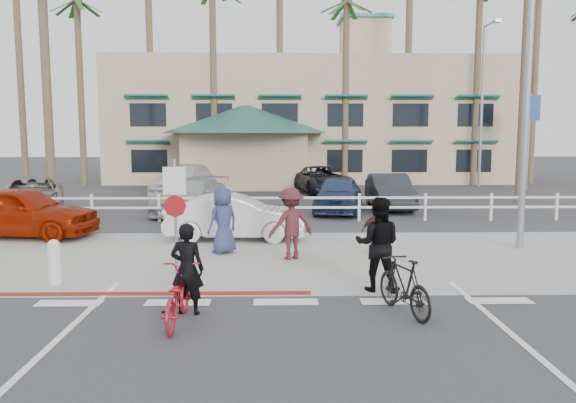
{
  "coord_description": "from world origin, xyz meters",
  "views": [
    {
      "loc": [
        -0.15,
        -9.52,
        3.11
      ],
      "look_at": [
        0.1,
        3.94,
        1.5
      ],
      "focal_mm": 35.0,
      "sensor_mm": 36.0,
      "label": 1
    }
  ],
  "objects_px": {
    "bike_black": "(404,286)",
    "car_white_sedan": "(235,217)",
    "car_red_compact": "(21,212)",
    "sign_post": "(175,214)",
    "bike_red": "(177,297)"
  },
  "relations": [
    {
      "from": "bike_red",
      "to": "car_red_compact",
      "type": "bearing_deg",
      "value": -51.41
    },
    {
      "from": "sign_post",
      "to": "bike_black",
      "type": "height_order",
      "value": "sign_post"
    },
    {
      "from": "car_white_sedan",
      "to": "car_red_compact",
      "type": "distance_m",
      "value": 6.57
    },
    {
      "from": "car_white_sedan",
      "to": "car_red_compact",
      "type": "relative_size",
      "value": 0.89
    },
    {
      "from": "sign_post",
      "to": "car_white_sedan",
      "type": "bearing_deg",
      "value": 79.41
    },
    {
      "from": "car_red_compact",
      "to": "bike_black",
      "type": "bearing_deg",
      "value": -118.6
    },
    {
      "from": "bike_red",
      "to": "car_white_sedan",
      "type": "xyz_separation_m",
      "value": [
        0.4,
        7.51,
        0.21
      ]
    },
    {
      "from": "sign_post",
      "to": "bike_black",
      "type": "xyz_separation_m",
      "value": [
        4.34,
        -2.3,
        -0.94
      ]
    },
    {
      "from": "bike_red",
      "to": "bike_black",
      "type": "xyz_separation_m",
      "value": [
        3.85,
        0.44,
        0.04
      ]
    },
    {
      "from": "sign_post",
      "to": "bike_black",
      "type": "relative_size",
      "value": 1.72
    },
    {
      "from": "bike_red",
      "to": "car_white_sedan",
      "type": "bearing_deg",
      "value": -91.94
    },
    {
      "from": "sign_post",
      "to": "bike_red",
      "type": "xyz_separation_m",
      "value": [
        0.49,
        -2.74,
        -0.99
      ]
    },
    {
      "from": "bike_red",
      "to": "sign_post",
      "type": "bearing_deg",
      "value": -78.69
    },
    {
      "from": "bike_black",
      "to": "car_white_sedan",
      "type": "distance_m",
      "value": 7.87
    },
    {
      "from": "sign_post",
      "to": "bike_red",
      "type": "height_order",
      "value": "sign_post"
    }
  ]
}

